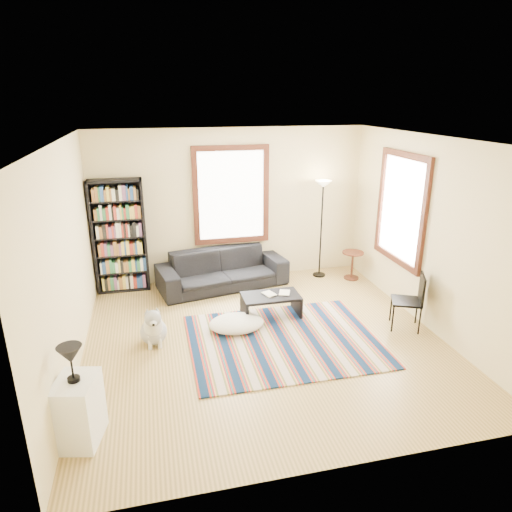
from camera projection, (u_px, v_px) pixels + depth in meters
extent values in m
cube|color=tan|center=(264.00, 342.00, 6.59)|extent=(5.00, 5.00, 0.10)
cube|color=white|center=(265.00, 136.00, 5.63)|extent=(5.00, 5.00, 0.10)
cube|color=beige|center=(231.00, 205.00, 8.45)|extent=(5.00, 0.10, 2.80)
cube|color=beige|center=(341.00, 341.00, 3.77)|extent=(5.00, 0.10, 2.80)
cube|color=beige|center=(62.00, 262.00, 5.56)|extent=(0.10, 5.00, 2.80)
cube|color=beige|center=(433.00, 234.00, 6.66)|extent=(0.10, 5.00, 2.80)
cube|color=white|center=(231.00, 195.00, 8.31)|extent=(1.20, 0.06, 1.60)
cube|color=white|center=(401.00, 209.00, 7.31)|extent=(0.06, 1.20, 1.60)
cube|color=#0C213F|center=(283.00, 340.00, 6.52)|extent=(2.65, 2.12, 0.02)
imported|color=black|center=(222.00, 269.00, 8.29)|extent=(1.32, 2.43, 0.67)
cube|color=black|center=(120.00, 237.00, 7.94)|extent=(0.90, 0.30, 2.00)
cube|color=black|center=(271.00, 306.00, 7.21)|extent=(1.01, 0.74, 0.36)
imported|color=beige|center=(265.00, 295.00, 7.13)|extent=(0.26, 0.23, 0.02)
imported|color=beige|center=(279.00, 292.00, 7.23)|extent=(0.23, 0.27, 0.02)
ellipsoid|color=white|center=(237.00, 323.00, 6.81)|extent=(0.97, 0.83, 0.21)
cylinder|color=#4D2313|center=(352.00, 265.00, 8.67)|extent=(0.51, 0.51, 0.54)
cube|color=black|center=(406.00, 301.00, 6.77)|extent=(0.55, 0.54, 0.86)
cube|color=white|center=(79.00, 411.00, 4.54)|extent=(0.48, 0.57, 0.70)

